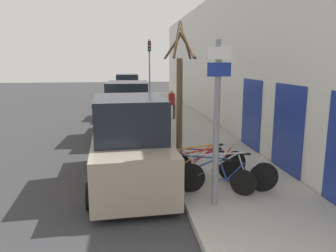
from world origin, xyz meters
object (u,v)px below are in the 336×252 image
Objects in this scene: parked_car_1 at (128,113)px; street_tree at (180,91)px; bicycle_0 at (227,175)px; traffic_light at (149,64)px; parked_car_3 at (127,91)px; parked_car_2 at (127,101)px; signpost at (217,120)px; parked_car_0 at (129,146)px; bicycle_1 at (209,176)px; bicycle_3 at (202,166)px; pedestrian_near at (172,102)px; bicycle_2 at (204,169)px; bicycle_4 at (206,166)px.

parked_car_1 is 4.05m from street_tree.
traffic_light reaches higher than bicycle_0.
parked_car_3 is at bearing 112.64° from traffic_light.
parked_car_2 is 0.96× the size of traffic_light.
signpost is at bearing -79.96° from parked_car_2.
parked_car_0 reaches higher than bicycle_0.
bicycle_1 is at bearing 75.18° from bicycle_0.
parked_car_1 is 11.34m from parked_car_3.
bicycle_3 is at bearing -88.86° from traffic_light.
signpost is 1.42× the size of bicycle_0.
parked_car_2 is 3.06m from pedestrian_near.
bicycle_1 is 2.21m from parked_car_0.
parked_car_0 is at bearing 62.79° from bicycle_3.
parked_car_3 is at bearing 95.14° from signpost.
bicycle_1 is at bearing -32.55° from parked_car_0.
pedestrian_near is 0.35× the size of traffic_light.
parked_car_2 is at bearing 92.91° from parked_car_1.
bicycle_3 is 0.57× the size of traffic_light.
pedestrian_near is (2.43, 9.10, 0.02)m from parked_car_0.
bicycle_1 is at bearing 165.77° from bicycle_2.
parked_car_0 is (-2.26, 1.21, 0.48)m from bicycle_0.
traffic_light is (1.47, -3.52, 2.01)m from parked_car_3.
traffic_light is at bearing 60.06° from parked_car_2.
parked_car_0 is at bearing -87.95° from parked_car_2.
bicycle_1 is at bearing -84.88° from parked_car_3.
parked_car_1 is at bearing 86.66° from parked_car_0.
bicycle_2 is at bearing -71.00° from parked_car_1.
parked_car_1 is at bearing -1.27° from bicycle_2.
bicycle_4 is at bearing -11.36° from parked_car_0.
parked_car_1 is 8.20m from traffic_light.
bicycle_1 is 6.95m from parked_car_1.
parked_car_0 is 5.62m from parked_car_1.
traffic_light is (-0.28, 13.88, 2.47)m from bicycle_3.
traffic_light is (-0.27, 14.06, 2.49)m from bicycle_2.
street_tree is (-0.10, 3.96, 0.27)m from signpost.
parked_car_2 is at bearing -91.00° from parked_car_3.
bicycle_0 is 2.61m from parked_car_0.
pedestrian_near reaches higher than bicycle_4.
bicycle_4 is 0.42× the size of parked_car_2.
bicycle_4 is 0.38× the size of parked_car_0.
parked_car_1 is at bearing -87.73° from parked_car_2.
bicycle_4 is 0.40× the size of traffic_light.
bicycle_0 is 12.44m from parked_car_2.
signpost reaches higher than bicycle_2.
parked_car_0 is at bearing 134.39° from signpost.
parked_car_1 is at bearing 53.28° from pedestrian_near.
bicycle_2 is 0.50× the size of parked_car_2.
pedestrian_near is (0.63, 10.93, -0.94)m from signpost.
signpost reaches higher than bicycle_3.
signpost is 3.97m from street_tree.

